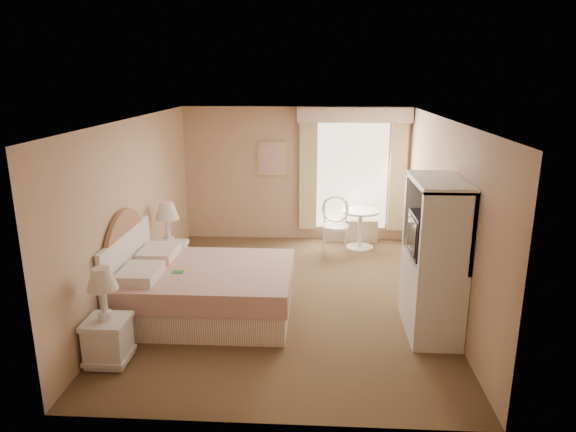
# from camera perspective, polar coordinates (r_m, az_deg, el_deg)

# --- Properties ---
(room) EXTENTS (4.21, 5.51, 2.51)m
(room) POSITION_cam_1_polar(r_m,az_deg,el_deg) (6.97, -0.09, 0.39)
(room) COLOR brown
(room) RESTS_ON ground
(window) EXTENTS (2.05, 0.22, 2.51)m
(window) POSITION_cam_1_polar(r_m,az_deg,el_deg) (9.55, 7.19, 4.95)
(window) COLOR white
(window) RESTS_ON room
(framed_art) EXTENTS (0.52, 0.04, 0.62)m
(framed_art) POSITION_cam_1_polar(r_m,az_deg,el_deg) (9.59, -1.82, 6.38)
(framed_art) COLOR #D8B885
(framed_art) RESTS_ON room
(bed) EXTENTS (2.17, 1.71, 1.51)m
(bed) POSITION_cam_1_polar(r_m,az_deg,el_deg) (6.86, -9.83, -7.93)
(bed) COLOR tan
(bed) RESTS_ON room
(nightstand_near) EXTENTS (0.45, 0.45, 1.10)m
(nightstand_near) POSITION_cam_1_polar(r_m,az_deg,el_deg) (5.99, -19.47, -11.74)
(nightstand_near) COLOR white
(nightstand_near) RESTS_ON room
(nightstand_far) EXTENTS (0.50, 0.50, 1.21)m
(nightstand_far) POSITION_cam_1_polar(r_m,az_deg,el_deg) (8.06, -13.04, -3.83)
(nightstand_far) COLOR white
(nightstand_far) RESTS_ON room
(round_table) EXTENTS (0.67, 0.67, 0.71)m
(round_table) POSITION_cam_1_polar(r_m,az_deg,el_deg) (9.35, 8.03, -0.76)
(round_table) COLOR white
(round_table) RESTS_ON room
(cafe_chair) EXTENTS (0.50, 0.50, 1.01)m
(cafe_chair) POSITION_cam_1_polar(r_m,az_deg,el_deg) (9.00, 5.26, -0.56)
(cafe_chair) COLOR white
(cafe_chair) RESTS_ON room
(armoire) EXTENTS (0.57, 1.15, 1.91)m
(armoire) POSITION_cam_1_polar(r_m,az_deg,el_deg) (6.44, 15.83, -5.80)
(armoire) COLOR white
(armoire) RESTS_ON room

